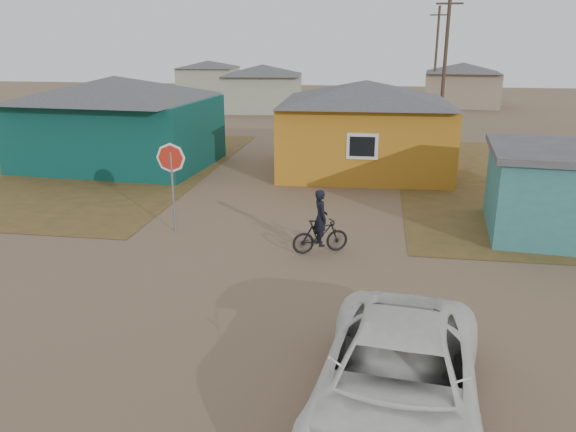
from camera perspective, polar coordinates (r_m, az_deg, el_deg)
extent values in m
plane|color=brown|center=(12.12, -6.47, -9.96)|extent=(120.00, 120.00, 0.00)
cube|color=brown|center=(29.39, -26.70, 4.82)|extent=(20.00, 18.00, 0.00)
cube|color=#0A3A36|center=(26.77, -16.78, 8.13)|extent=(8.40, 6.54, 3.00)
pyramid|color=#3E3E41|center=(26.53, -17.16, 12.38)|extent=(8.93, 7.08, 1.00)
cube|color=#B6751C|center=(24.68, 7.75, 7.96)|extent=(7.21, 6.24, 3.00)
pyramid|color=#3E3E41|center=(24.43, 7.94, 12.47)|extent=(7.72, 6.76, 0.90)
cube|color=silver|center=(21.67, 7.55, 7.03)|extent=(1.20, 0.06, 1.00)
cube|color=black|center=(21.64, 7.55, 7.01)|extent=(0.95, 0.04, 0.75)
cube|color=#989F88|center=(45.42, -2.58, 12.36)|extent=(6.49, 5.60, 2.80)
pyramid|color=#3E3E41|center=(45.29, -2.61, 14.63)|extent=(7.04, 6.15, 0.80)
cube|color=gray|center=(50.99, 17.20, 12.20)|extent=(6.41, 5.50, 2.80)
pyramid|color=#3E3E41|center=(50.87, 17.39, 14.21)|extent=(6.95, 6.05, 0.80)
cube|color=#989F88|center=(58.99, -8.05, 13.39)|extent=(5.75, 5.28, 2.70)
pyramid|color=#3E3E41|center=(58.89, -8.13, 15.04)|extent=(6.28, 5.81, 0.70)
cylinder|color=#423328|center=(32.56, 15.60, 14.24)|extent=(0.20, 0.20, 8.00)
cube|color=#423328|center=(32.56, 16.11, 20.03)|extent=(1.40, 0.10, 0.10)
cylinder|color=#423328|center=(48.56, 14.79, 15.24)|extent=(0.20, 0.20, 8.00)
cube|color=#423328|center=(48.57, 15.11, 19.12)|extent=(1.40, 0.10, 0.10)
cylinder|color=gray|center=(17.02, -11.60, 2.36)|extent=(0.07, 0.07, 2.42)
imported|color=black|center=(15.23, 3.30, -2.04)|extent=(1.61, 1.02, 0.94)
imported|color=black|center=(15.06, 3.34, -0.16)|extent=(0.56, 0.66, 1.54)
imported|color=white|center=(8.84, 11.08, -16.16)|extent=(2.96, 5.45, 1.45)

